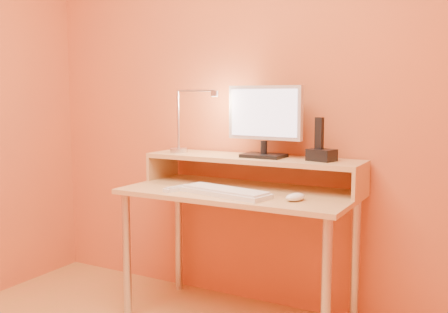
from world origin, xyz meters
The scene contains 25 objects.
wall_back centered at (0.00, 1.50, 1.25)m, with size 3.00×0.04×2.50m, color orange.
desk_leg_fl centered at (-0.55, 0.93, 0.35)m, with size 0.04×0.04×0.69m, color silver.
desk_leg_fr centered at (0.55, 0.93, 0.35)m, with size 0.04×0.04×0.69m, color silver.
desk_leg_bl centered at (-0.55, 1.43, 0.35)m, with size 0.04×0.04×0.69m, color silver.
desk_leg_br centered at (0.55, 1.43, 0.35)m, with size 0.04×0.04×0.69m, color silver.
desk_lower centered at (0.00, 1.18, 0.71)m, with size 1.20×0.60×0.03m, color tan.
shelf_riser_left centered at (-0.59, 1.33, 0.79)m, with size 0.02×0.30×0.14m, color tan.
shelf_riser_right centered at (0.59, 1.33, 0.79)m, with size 0.02×0.30×0.14m, color tan.
desk_shelf centered at (0.00, 1.33, 0.87)m, with size 1.20×0.30×0.03m, color tan.
monitor_foot centered at (0.07, 1.33, 0.89)m, with size 0.22×0.16×0.02m, color black.
monitor_neck centered at (0.07, 1.33, 0.93)m, with size 0.04×0.04×0.07m, color black.
monitor_panel centered at (0.07, 1.34, 1.12)m, with size 0.42×0.04×0.29m, color silver.
monitor_back centered at (0.07, 1.36, 1.12)m, with size 0.38×0.01×0.24m, color black.
monitor_screen centered at (0.07, 1.32, 1.12)m, with size 0.38×0.00×0.25m, color white.
lamp_base centered at (-0.46, 1.30, 0.89)m, with size 0.10×0.10×0.03m, color silver.
lamp_post centered at (-0.46, 1.30, 1.07)m, with size 0.01×0.01×0.33m, color silver.
lamp_arm centered at (-0.34, 1.30, 1.24)m, with size 0.01×0.01×0.24m, color silver.
lamp_head centered at (-0.22, 1.30, 1.22)m, with size 0.04×0.04×0.03m, color silver.
lamp_bulb centered at (-0.22, 1.30, 1.20)m, with size 0.03×0.03×0.00m, color #FFEAC6.
phone_dock centered at (0.39, 1.33, 0.91)m, with size 0.13×0.10×0.06m, color black.
phone_handset centered at (0.37, 1.33, 1.02)m, with size 0.04×0.03×0.16m, color black.
phone_led centered at (0.43, 1.28, 0.91)m, with size 0.01×0.00×0.04m, color blue.
keyboard centered at (-0.01, 1.04, 0.73)m, with size 0.48×0.15×0.02m, color silver.
mouse centered at (0.35, 1.06, 0.74)m, with size 0.06×0.11×0.04m, color white.
remote_control centered at (-0.27, 1.02, 0.73)m, with size 0.05×0.17×0.02m, color silver.
Camera 1 is at (1.18, -1.16, 1.21)m, focal length 41.13 mm.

